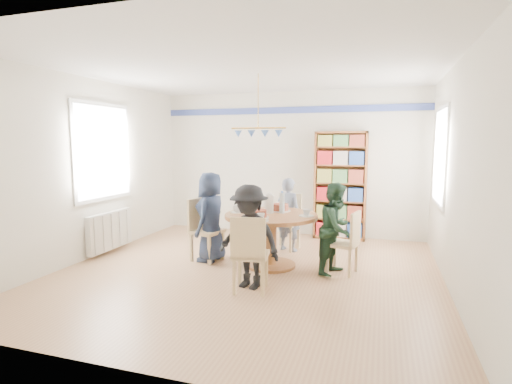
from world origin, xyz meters
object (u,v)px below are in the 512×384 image
at_px(person_right, 336,228).
at_px(chair_near, 250,251).
at_px(chair_right, 348,240).
at_px(person_near, 249,237).
at_px(dining_table, 271,228).
at_px(person_left, 211,217).
at_px(chair_far, 288,218).
at_px(bookshelf, 340,187).
at_px(person_far, 288,214).
at_px(radiator, 110,231).
at_px(chair_left, 203,226).

bearing_deg(person_right, chair_near, 156.85).
relative_size(chair_right, person_near, 0.67).
height_order(dining_table, person_right, person_right).
xyz_separation_m(chair_near, person_left, (-0.96, 1.06, 0.16)).
distance_m(chair_far, person_right, 1.41).
distance_m(chair_far, bookshelf, 1.28).
relative_size(chair_near, person_far, 0.77).
xyz_separation_m(radiator, person_right, (3.56, 0.03, 0.26)).
distance_m(radiator, person_left, 1.76).
bearing_deg(person_near, chair_near, -56.47).
relative_size(chair_near, person_right, 0.75).
xyz_separation_m(chair_right, chair_near, (-1.02, -1.05, 0.04)).
distance_m(person_right, bookshelf, 2.04).
xyz_separation_m(chair_right, person_near, (-1.09, -0.88, 0.16)).
height_order(person_right, person_far, person_right).
distance_m(radiator, person_far, 2.87).
distance_m(person_left, person_right, 1.83).
height_order(chair_far, person_far, person_far).
bearing_deg(chair_right, chair_far, 135.20).
distance_m(chair_right, person_left, 1.99).
distance_m(chair_near, bookshelf, 3.15).
height_order(dining_table, person_near, person_near).
xyz_separation_m(radiator, chair_right, (3.71, 0.05, 0.11)).
bearing_deg(chair_right, chair_left, 179.36).
height_order(chair_right, person_left, person_left).
distance_m(chair_far, chair_near, 2.10).
bearing_deg(person_near, bookshelf, 88.73).
bearing_deg(person_far, chair_right, 156.76).
bearing_deg(person_right, radiator, 107.76).
distance_m(person_far, person_near, 1.78).
bearing_deg(person_far, bookshelf, -104.63).
xyz_separation_m(chair_left, person_near, (1.03, -0.90, 0.12)).
height_order(person_left, person_far, person_left).
xyz_separation_m(person_left, bookshelf, (1.67, 1.98, 0.30)).
bearing_deg(bookshelf, chair_left, -132.60).
distance_m(chair_left, chair_near, 1.53).
bearing_deg(bookshelf, person_far, -123.11).
height_order(chair_near, bookshelf, bookshelf).
xyz_separation_m(radiator, bookshelf, (3.40, 2.04, 0.61)).
relative_size(chair_near, bookshelf, 0.47).
xyz_separation_m(person_near, bookshelf, (0.78, 2.86, 0.33)).
relative_size(dining_table, person_left, 0.99).
relative_size(chair_left, person_near, 0.74).
relative_size(chair_far, person_left, 0.69).
height_order(chair_right, person_near, person_near).
xyz_separation_m(person_left, person_right, (1.83, -0.03, -0.05)).
xyz_separation_m(chair_right, person_right, (-0.15, -0.02, 0.15)).
height_order(chair_near, person_far, person_far).
relative_size(radiator, person_right, 0.82).
height_order(dining_table, person_left, person_left).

